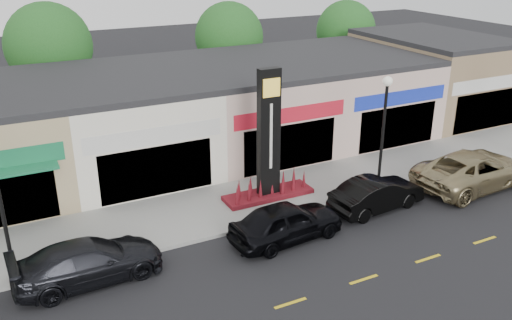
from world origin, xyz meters
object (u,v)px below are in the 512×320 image
object	(u,v)px
car_dark_sedan	(89,261)
car_gold_suv	(474,170)
pylon_sign	(269,154)
car_black_conv	(377,194)
lamp_east_near	(384,123)
car_black_sedan	(286,222)

from	to	relation	value
car_dark_sedan	car_gold_suv	xyz separation A→B (m)	(18.17, -0.38, 0.13)
pylon_sign	car_black_conv	size ratio (longest dim) A/B	1.33
lamp_east_near	pylon_sign	size ratio (longest dim) A/B	0.91
lamp_east_near	car_black_sedan	size ratio (longest dim) A/B	1.16
pylon_sign	car_gold_suv	world-z (taller)	pylon_sign
lamp_east_near	car_black_conv	xyz separation A→B (m)	(-1.17, -1.34, -2.74)
pylon_sign	car_dark_sedan	bearing A→B (deg)	-161.84
pylon_sign	car_black_sedan	xyz separation A→B (m)	(-1.07, -3.53, -1.47)
car_dark_sedan	pylon_sign	bearing A→B (deg)	-74.46
car_black_conv	car_gold_suv	world-z (taller)	car_gold_suv
car_dark_sedan	car_gold_suv	distance (m)	18.17
car_gold_suv	car_black_conv	bearing A→B (deg)	84.74
car_dark_sedan	car_black_conv	xyz separation A→B (m)	(12.45, -0.20, -0.01)
lamp_east_near	car_gold_suv	xyz separation A→B (m)	(4.54, -1.51, -2.60)
lamp_east_near	car_black_conv	world-z (taller)	lamp_east_near
lamp_east_near	car_black_sedan	world-z (taller)	lamp_east_near
car_black_conv	car_gold_suv	bearing A→B (deg)	-97.10
car_dark_sedan	car_black_conv	world-z (taller)	car_dark_sedan
car_black_conv	car_black_sedan	bearing A→B (deg)	90.52
pylon_sign	car_gold_suv	size ratio (longest dim) A/B	0.95
car_dark_sedan	car_black_sedan	xyz separation A→B (m)	(7.55, -0.70, 0.05)
pylon_sign	car_black_conv	bearing A→B (deg)	-38.36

